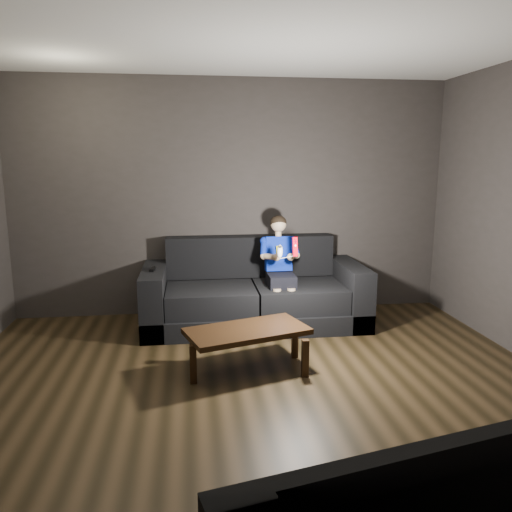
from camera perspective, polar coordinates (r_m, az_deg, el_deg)
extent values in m
plane|color=black|center=(3.77, 0.83, -17.51)|extent=(5.00, 5.00, 0.00)
cube|color=#36312F|center=(5.81, -2.70, 6.61)|extent=(5.00, 0.04, 2.70)
cube|color=#36312F|center=(1.02, 22.56, -16.55)|extent=(5.00, 0.04, 2.70)
cube|color=silver|center=(3.43, 0.97, 26.20)|extent=(5.00, 5.00, 0.02)
cube|color=black|center=(5.55, -0.19, -6.75)|extent=(2.40, 1.03, 0.21)
cube|color=black|center=(5.34, -5.17, -4.95)|extent=(0.94, 0.73, 0.25)
cube|color=black|center=(5.46, 4.96, -4.59)|extent=(0.94, 0.73, 0.25)
cube|color=black|center=(5.78, -0.69, 0.01)|extent=(1.92, 0.24, 0.47)
cube|color=black|center=(5.46, -11.54, -4.84)|extent=(0.24, 1.03, 0.65)
cube|color=black|center=(5.72, 10.62, -4.08)|extent=(0.24, 1.03, 0.65)
cube|color=black|center=(5.35, 2.87, -2.77)|extent=(0.28, 0.36, 0.13)
cube|color=#0E1C9F|center=(5.48, 2.55, 0.29)|extent=(0.28, 0.20, 0.39)
cube|color=#FCF620|center=(5.39, 2.70, 0.72)|extent=(0.09, 0.09, 0.09)
cube|color=#BA2702|center=(5.39, 2.71, 0.71)|extent=(0.06, 0.06, 0.06)
cylinder|color=#D6B38A|center=(5.44, 2.57, 2.53)|extent=(0.07, 0.07, 0.06)
sphere|color=#D6B38A|center=(5.43, 2.58, 3.66)|extent=(0.17, 0.17, 0.17)
ellipsoid|color=black|center=(5.43, 2.56, 3.87)|extent=(0.18, 0.18, 0.15)
cylinder|color=#0E1C9F|center=(5.38, 0.84, 0.86)|extent=(0.08, 0.21, 0.18)
cylinder|color=#0E1C9F|center=(5.44, 4.48, 0.94)|extent=(0.08, 0.21, 0.18)
cylinder|color=#D6B38A|center=(5.25, 1.63, 0.12)|extent=(0.13, 0.22, 0.10)
cylinder|color=#D6B38A|center=(5.29, 4.35, 0.19)|extent=(0.13, 0.22, 0.10)
sphere|color=#D6B38A|center=(5.17, 2.36, -0.15)|extent=(0.08, 0.08, 0.08)
sphere|color=#D6B38A|center=(5.20, 3.99, -0.11)|extent=(0.08, 0.08, 0.08)
cylinder|color=#D6B38A|center=(5.21, 2.40, -5.50)|extent=(0.08, 0.08, 0.32)
cylinder|color=#D6B38A|center=(5.24, 4.04, -5.43)|extent=(0.08, 0.08, 0.32)
cube|color=red|center=(4.98, 4.48, 1.06)|extent=(0.05, 0.07, 0.20)
cube|color=maroon|center=(4.95, 4.54, 1.64)|extent=(0.03, 0.01, 0.03)
cylinder|color=silver|center=(4.96, 4.53, 0.87)|extent=(0.02, 0.01, 0.02)
ellipsoid|color=silver|center=(4.96, 2.75, 0.53)|extent=(0.08, 0.10, 0.14)
cylinder|color=black|center=(4.92, 2.82, 1.06)|extent=(0.03, 0.01, 0.02)
cube|color=black|center=(5.32, -11.72, -1.45)|extent=(0.05, 0.17, 0.03)
cube|color=black|center=(5.37, -11.69, -1.15)|extent=(0.02, 0.02, 0.00)
cube|color=black|center=(4.33, -1.03, -8.58)|extent=(1.13, 0.80, 0.05)
cube|color=black|center=(4.18, -7.18, -12.16)|extent=(0.06, 0.06, 0.33)
cube|color=black|center=(4.28, 5.63, -11.56)|extent=(0.06, 0.06, 0.33)
cube|color=black|center=(4.56, -7.22, -10.09)|extent=(0.06, 0.06, 0.33)
cube|color=black|center=(4.66, 4.46, -9.60)|extent=(0.06, 0.06, 0.33)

